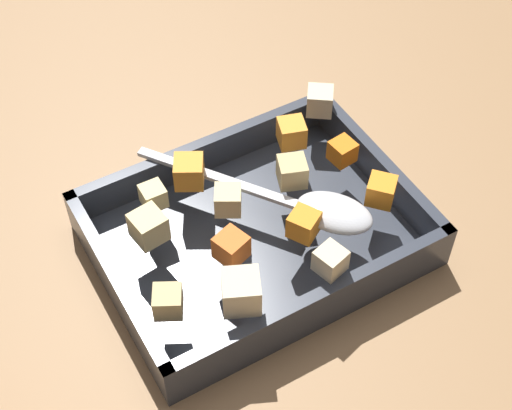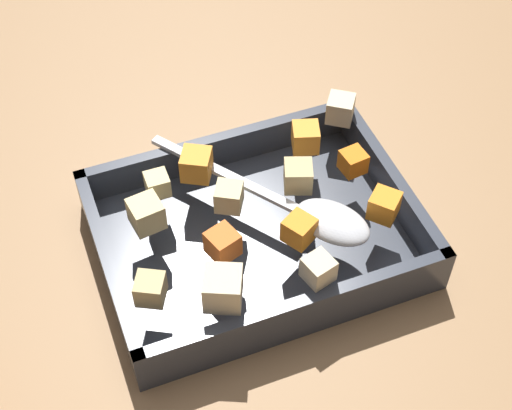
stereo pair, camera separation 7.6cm
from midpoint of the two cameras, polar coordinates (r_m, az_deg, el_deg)
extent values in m
plane|color=#936D47|center=(0.82, -2.93, -2.14)|extent=(4.00, 4.00, 0.00)
cube|color=#333842|center=(0.80, -2.70, -2.78)|extent=(0.31, 0.24, 0.01)
cube|color=#333842|center=(0.72, 1.45, -7.59)|extent=(0.31, 0.01, 0.04)
cube|color=#333842|center=(0.85, -6.35, 3.56)|extent=(0.31, 0.01, 0.04)
cube|color=#333842|center=(0.75, -13.02, -6.02)|extent=(0.01, 0.24, 0.04)
cube|color=#333842|center=(0.83, 6.43, 2.49)|extent=(0.01, 0.24, 0.04)
cube|color=orange|center=(0.80, 3.67, 3.80)|extent=(0.03, 0.03, 0.02)
cube|color=orange|center=(0.74, 0.59, -1.59)|extent=(0.04, 0.04, 0.03)
cube|color=orange|center=(0.77, 6.39, 0.89)|extent=(0.04, 0.04, 0.03)
cube|color=orange|center=(0.79, -7.69, 2.28)|extent=(0.04, 0.04, 0.03)
cube|color=orange|center=(0.82, -0.03, 5.17)|extent=(0.03, 0.03, 0.03)
cube|color=orange|center=(0.72, -4.83, -3.28)|extent=(0.03, 0.03, 0.03)
cube|color=tan|center=(0.78, 0.06, 2.08)|extent=(0.04, 0.04, 0.03)
cube|color=beige|center=(0.71, 2.45, -4.28)|extent=(0.03, 0.03, 0.03)
cube|color=#E0CC89|center=(0.77, -10.32, 0.49)|extent=(0.02, 0.02, 0.02)
cube|color=beige|center=(0.85, 2.16, 7.50)|extent=(0.04, 0.04, 0.03)
cube|color=#E0CC89|center=(0.76, -4.92, 0.19)|extent=(0.04, 0.04, 0.03)
cube|color=tan|center=(0.69, -9.60, -7.19)|extent=(0.03, 0.03, 0.03)
cube|color=#E0CC89|center=(0.74, -10.77, -1.76)|extent=(0.03, 0.03, 0.03)
cube|color=beige|center=(0.69, -4.26, -6.54)|extent=(0.04, 0.04, 0.03)
ellipsoid|color=silver|center=(0.75, 2.91, -0.74)|extent=(0.08, 0.09, 0.02)
cube|color=silver|center=(0.79, -5.66, 1.87)|extent=(0.11, 0.15, 0.01)
camera|label=1|loc=(0.04, -92.87, -3.38)|focal=54.63mm
camera|label=2|loc=(0.04, 87.13, 3.38)|focal=54.63mm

